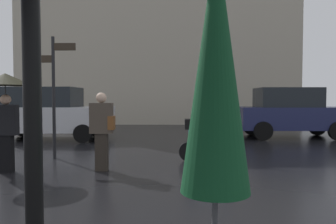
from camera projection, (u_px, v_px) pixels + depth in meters
The scene contains 8 objects.
folded_patio_umbrella_near at pixel (216, 79), 1.77m from camera, with size 0.46×0.46×2.41m.
pedestrian_with_umbrella at pixel (5, 92), 6.47m from camera, with size 1.09×1.09×2.01m.
pedestrian_with_bag at pixel (102, 127), 6.65m from camera, with size 0.50×0.24×1.62m.
parked_scooter at pixel (208, 138), 7.66m from camera, with size 1.48×0.32×1.23m.
parked_car_left at pixel (49, 113), 11.73m from camera, with size 4.42×1.99×1.90m.
parked_car_right at pixel (291, 112), 12.23m from camera, with size 4.09×1.83×1.90m.
street_signpost at pixel (54, 85), 7.99m from camera, with size 1.08×0.08×3.03m.
building_block at pixel (158, 20), 19.44m from camera, with size 16.29×2.99×12.48m, color #B2A893.
Camera 1 is at (0.90, -2.60, 1.50)m, focal length 34.40 mm.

